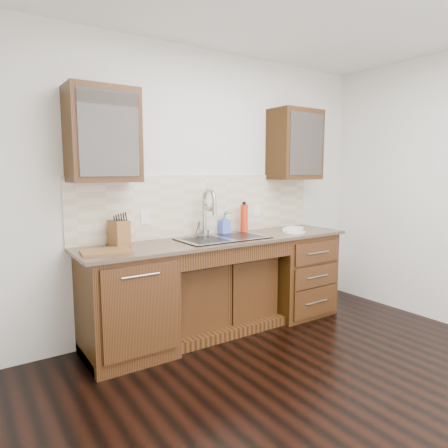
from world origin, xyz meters
TOP-DOWN VIEW (x-y plane):
  - ground at (0.00, 0.00)m, footprint 4.00×3.50m
  - wall_back at (0.00, 1.80)m, footprint 4.00×0.10m
  - base_cabinet_left at (-0.95, 1.44)m, footprint 0.70×0.62m
  - base_cabinet_center at (0.00, 1.53)m, footprint 1.20×0.44m
  - base_cabinet_right at (0.95, 1.44)m, footprint 0.70×0.62m
  - countertop at (0.00, 1.43)m, footprint 2.70×0.65m
  - backsplash at (0.00, 1.74)m, footprint 2.70×0.02m
  - sink at (0.00, 1.41)m, footprint 0.84×0.46m
  - faucet at (-0.07, 1.64)m, footprint 0.04×0.04m
  - filter_tap at (0.18, 1.65)m, footprint 0.02×0.02m
  - upper_cabinet_left at (-1.05, 1.58)m, footprint 0.55×0.34m
  - upper_cabinet_right at (1.05, 1.58)m, footprint 0.55×0.34m
  - outlet_left at (-0.65, 1.73)m, footprint 0.08×0.01m
  - outlet_right at (0.65, 1.73)m, footprint 0.08×0.01m
  - soap_bottle at (0.18, 1.66)m, footprint 0.10×0.10m
  - water_bottle at (0.39, 1.61)m, footprint 0.10×0.10m
  - plate at (0.81, 1.31)m, footprint 0.29×0.29m
  - dish_towel at (0.85, 1.36)m, footprint 0.25×0.22m
  - knife_block at (-0.94, 1.59)m, footprint 0.14×0.21m
  - cutting_board at (-1.12, 1.39)m, footprint 0.41×0.31m
  - cup_left_a at (-1.10, 1.58)m, footprint 0.11×0.11m
  - cup_left_b at (-0.92, 1.58)m, footprint 0.13×0.13m
  - cup_right_a at (0.96, 1.58)m, footprint 0.14×0.14m
  - cup_right_b at (1.14, 1.58)m, footprint 0.12×0.12m

SIDE VIEW (x-z plane):
  - ground at x=0.00m, z-range -0.10..0.00m
  - base_cabinet_center at x=0.00m, z-range 0.00..0.70m
  - base_cabinet_left at x=-0.95m, z-range 0.00..0.88m
  - base_cabinet_right at x=0.95m, z-range 0.00..0.88m
  - sink at x=0.00m, z-range 0.73..0.92m
  - countertop at x=0.00m, z-range 0.88..0.91m
  - plate at x=0.81m, z-range 0.91..0.92m
  - cutting_board at x=-1.12m, z-range 0.91..0.93m
  - dish_towel at x=0.85m, z-range 0.93..0.96m
  - soap_bottle at x=0.18m, z-range 0.91..1.12m
  - knife_block at x=-0.94m, z-range 0.91..1.13m
  - filter_tap at x=0.18m, z-range 0.91..1.15m
  - water_bottle at x=0.39m, z-range 0.91..1.20m
  - faucet at x=-0.07m, z-range 0.91..1.31m
  - outlet_left at x=-0.65m, z-range 1.06..1.18m
  - outlet_right at x=0.65m, z-range 1.06..1.18m
  - backsplash at x=0.00m, z-range 0.91..1.50m
  - wall_back at x=0.00m, z-range 0.00..2.70m
  - cup_left_a at x=-1.10m, z-range 1.72..1.81m
  - cup_left_b at x=-0.92m, z-range 1.72..1.82m
  - cup_right_b at x=1.14m, z-range 1.72..1.82m
  - cup_right_a at x=0.96m, z-range 1.72..1.83m
  - upper_cabinet_left at x=-1.05m, z-range 1.45..2.20m
  - upper_cabinet_right at x=1.05m, z-range 1.45..2.20m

